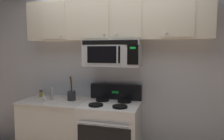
% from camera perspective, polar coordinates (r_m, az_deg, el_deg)
% --- Properties ---
extents(back_wall, '(5.20, 0.10, 2.70)m').
position_cam_1_polar(back_wall, '(3.09, 1.46, 0.51)').
color(back_wall, silver).
rests_on(back_wall, ground_plane).
extents(stove_range, '(0.76, 0.69, 1.12)m').
position_cam_1_polar(stove_range, '(2.95, -0.35, -17.43)').
color(stove_range, white).
rests_on(stove_range, ground_plane).
extents(over_range_microwave, '(0.76, 0.43, 0.35)m').
position_cam_1_polar(over_range_microwave, '(2.83, 0.26, 4.63)').
color(over_range_microwave, '#B7BABF').
extents(upper_cabinets, '(2.50, 0.36, 0.55)m').
position_cam_1_polar(upper_cabinets, '(2.89, 0.44, 13.59)').
color(upper_cabinets, beige).
extents(counter_segment, '(0.93, 0.65, 0.90)m').
position_cam_1_polar(counter_segment, '(3.27, -15.20, -15.59)').
color(counter_segment, white).
rests_on(counter_segment, ground_plane).
extents(utensil_crock_charcoal, '(0.12, 0.12, 0.35)m').
position_cam_1_polar(utensil_crock_charcoal, '(3.04, -11.07, -6.66)').
color(utensil_crock_charcoal, '#2D2D33').
rests_on(utensil_crock_charcoal, counter_segment).
extents(salt_shaker, '(0.04, 0.04, 0.10)m').
position_cam_1_polar(salt_shaker, '(3.05, -18.23, -7.46)').
color(salt_shaker, white).
rests_on(salt_shaker, counter_segment).
extents(pepper_mill, '(0.05, 0.05, 0.18)m').
position_cam_1_polar(pepper_mill, '(3.12, -16.17, -6.36)').
color(pepper_mill, '#B7B2A8').
rests_on(pepper_mill, counter_segment).
extents(spice_jar, '(0.05, 0.05, 0.10)m').
position_cam_1_polar(spice_jar, '(3.39, -18.93, -6.16)').
color(spice_jar, olive).
rests_on(spice_jar, counter_segment).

